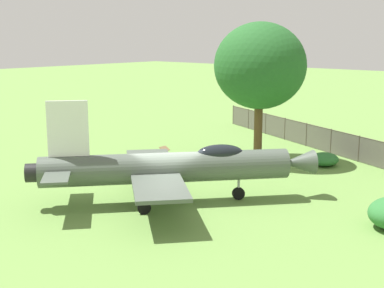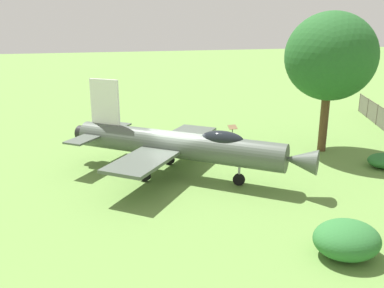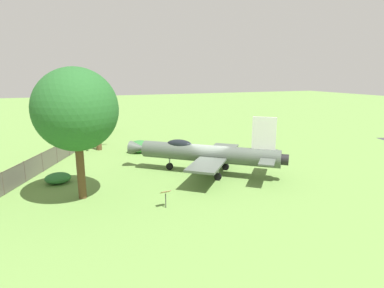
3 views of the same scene
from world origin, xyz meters
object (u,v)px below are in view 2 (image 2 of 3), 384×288
at_px(shade_tree, 330,57).
at_px(info_plaque, 233,129).
at_px(display_jet, 182,145).
at_px(shrub_near_fence, 384,161).
at_px(shrub_by_tree, 347,240).

relative_size(shade_tree, info_plaque, 7.46).
bearing_deg(display_jet, info_plaque, 87.16).
relative_size(shrub_near_fence, shrub_by_tree, 0.79).
bearing_deg(shade_tree, display_jet, 100.72).
relative_size(display_jet, shrub_by_tree, 4.89).
bearing_deg(shrub_near_fence, shrub_by_tree, 132.28).
height_order(display_jet, shrub_by_tree, display_jet).
bearing_deg(shrub_near_fence, display_jet, 80.29).
xyz_separation_m(shrub_by_tree, info_plaque, (14.46, -1.62, 0.22)).
bearing_deg(shrub_near_fence, info_plaque, 40.33).
height_order(shade_tree, info_plaque, shade_tree).
height_order(display_jet, shade_tree, shade_tree).
height_order(display_jet, info_plaque, display_jet).
xyz_separation_m(display_jet, info_plaque, (5.40, -5.03, -0.90)).
relative_size(display_jet, shrub_near_fence, 6.18).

